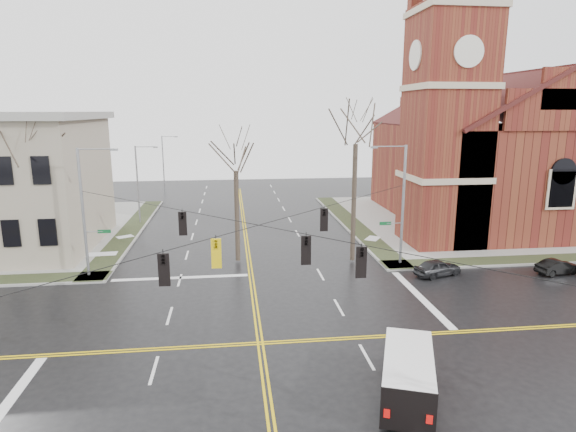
{
  "coord_description": "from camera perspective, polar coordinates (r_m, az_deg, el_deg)",
  "views": [
    {
      "loc": [
        -1.3,
        -22.54,
        11.6
      ],
      "look_at": [
        2.15,
        6.0,
        5.28
      ],
      "focal_mm": 30.0,
      "sensor_mm": 36.0,
      "label": 1
    }
  ],
  "objects": [
    {
      "name": "ground",
      "position": [
        25.38,
        -3.3,
        -14.83
      ],
      "size": [
        120.0,
        120.0,
        0.0
      ],
      "primitive_type": "plane",
      "color": "black",
      "rests_on": "ground"
    },
    {
      "name": "sidewalks",
      "position": [
        25.35,
        -3.31,
        -14.67
      ],
      "size": [
        80.0,
        80.0,
        0.17
      ],
      "color": "gray",
      "rests_on": "ground"
    },
    {
      "name": "road_markings",
      "position": [
        25.38,
        -3.3,
        -14.81
      ],
      "size": [
        100.0,
        100.0,
        0.01
      ],
      "color": "gold",
      "rests_on": "ground"
    },
    {
      "name": "church",
      "position": [
        54.12,
        22.15,
        8.14
      ],
      "size": [
        24.28,
        27.48,
        27.5
      ],
      "color": "maroon",
      "rests_on": "ground"
    },
    {
      "name": "signal_pole_ne",
      "position": [
        36.91,
        13.23,
        1.68
      ],
      "size": [
        2.75,
        0.22,
        9.0
      ],
      "color": "gray",
      "rests_on": "ground"
    },
    {
      "name": "signal_pole_nw",
      "position": [
        36.1,
        -22.88,
        0.79
      ],
      "size": [
        2.75,
        0.22,
        9.0
      ],
      "color": "gray",
      "rests_on": "ground"
    },
    {
      "name": "span_wires",
      "position": [
        23.21,
        -3.49,
        -1.08
      ],
      "size": [
        23.02,
        23.02,
        0.03
      ],
      "color": "black",
      "rests_on": "ground"
    },
    {
      "name": "traffic_signals",
      "position": [
        22.76,
        -3.37,
        -3.31
      ],
      "size": [
        8.21,
        8.26,
        1.3
      ],
      "color": "black",
      "rests_on": "ground"
    },
    {
      "name": "streetlight_north_a",
      "position": [
        51.89,
        -17.25,
        3.94
      ],
      "size": [
        2.3,
        0.2,
        8.0
      ],
      "color": "gray",
      "rests_on": "ground"
    },
    {
      "name": "streetlight_north_b",
      "position": [
        71.51,
        -14.46,
        6.28
      ],
      "size": [
        2.3,
        0.2,
        8.0
      ],
      "color": "gray",
      "rests_on": "ground"
    },
    {
      "name": "cargo_van",
      "position": [
        21.29,
        14.03,
        -17.42
      ],
      "size": [
        3.63,
        5.44,
        1.94
      ],
      "rotation": [
        0.0,
        0.0,
        -0.36
      ],
      "color": "white",
      "rests_on": "ground"
    },
    {
      "name": "parked_car_a",
      "position": [
        36.23,
        17.3,
        -5.86
      ],
      "size": [
        3.78,
        2.4,
        1.2
      ],
      "primitive_type": "imported",
      "rotation": [
        0.0,
        0.0,
        1.87
      ],
      "color": "black",
      "rests_on": "ground"
    },
    {
      "name": "parked_car_b",
      "position": [
        40.06,
        29.35,
        -5.27
      ],
      "size": [
        3.42,
        1.7,
        1.08
      ],
      "primitive_type": "imported",
      "rotation": [
        0.0,
        0.0,
        1.75
      ],
      "color": "black",
      "rests_on": "ground"
    },
    {
      "name": "tree_nw_far",
      "position": [
        38.6,
        -27.95,
        6.25
      ],
      "size": [
        4.0,
        4.0,
        11.65
      ],
      "color": "#322920",
      "rests_on": "ground"
    },
    {
      "name": "tree_nw_near",
      "position": [
        36.44,
        -6.21,
        6.07
      ],
      "size": [
        4.0,
        4.0,
        10.52
      ],
      "color": "#322920",
      "rests_on": "ground"
    },
    {
      "name": "tree_ne",
      "position": [
        36.51,
        8.04,
        9.38
      ],
      "size": [
        4.0,
        4.0,
        13.51
      ],
      "color": "#322920",
      "rests_on": "ground"
    }
  ]
}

